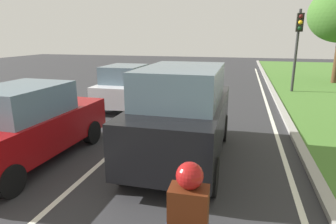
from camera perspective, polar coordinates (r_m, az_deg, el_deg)
name	(u,v)px	position (r m, az deg, el deg)	size (l,w,h in m)	color
ground_plane	(182,105)	(12.60, 2.85, 1.31)	(60.00, 60.00, 0.00)	#2D2D30
lane_line_center	(167,104)	(12.76, -0.23, 1.50)	(0.12, 32.00, 0.01)	silver
lane_line_right_edge	(269,111)	(12.41, 19.35, 0.27)	(0.12, 32.00, 0.01)	silver
curb_right	(282,110)	(12.45, 21.66, 0.37)	(0.24, 48.00, 0.12)	#9E9B93
car_suv_ahead	(183,113)	(6.84, 2.92, -0.27)	(1.98, 4.51, 2.28)	black
car_sedan_left_lane	(27,125)	(7.58, -26.22, -2.27)	(1.95, 4.35, 1.86)	maroon
car_hatchback_far	(127,87)	(12.28, -8.20, 5.02)	(1.76, 3.72, 1.78)	silver
rider_person	(189,212)	(3.16, 4.17, -19.09)	(0.51, 0.41, 1.16)	#4C1E0C
traffic_light_near_right	(298,37)	(16.53, 24.36, 13.43)	(0.32, 0.50, 4.26)	#2D2D2D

